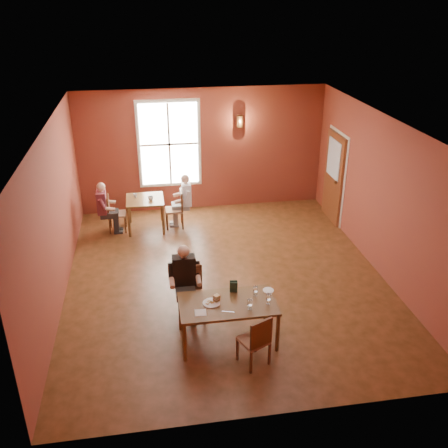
{
  "coord_description": "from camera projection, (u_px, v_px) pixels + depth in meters",
  "views": [
    {
      "loc": [
        -1.36,
        -8.18,
        5.08
      ],
      "look_at": [
        0.0,
        0.2,
        1.05
      ],
      "focal_mm": 40.0,
      "sensor_mm": 36.0,
      "label": 1
    }
  ],
  "objects": [
    {
      "name": "sandwich",
      "position": [
        217.0,
        299.0,
        7.66
      ],
      "size": [
        0.12,
        0.11,
        0.1
      ],
      "primitive_type": "cube",
      "rotation": [
        0.0,
        0.0,
        0.56
      ],
      "color": "tan",
      "rests_on": "main_table"
    },
    {
      "name": "chair_diner_main",
      "position": [
        191.0,
        295.0,
        8.27
      ],
      "size": [
        0.41,
        0.41,
        0.93
      ],
      "primitive_type": null,
      "rotation": [
        0.0,
        0.0,
        3.14
      ],
      "color": "brown",
      "rests_on": "ground"
    },
    {
      "name": "door",
      "position": [
        333.0,
        178.0,
        11.7
      ],
      "size": [
        0.12,
        1.04,
        2.1
      ],
      "primitive_type": "cube",
      "color": "maroon",
      "rests_on": "ground"
    },
    {
      "name": "diner_maroon",
      "position": [
        115.0,
        207.0,
        11.29
      ],
      "size": [
        0.47,
        0.47,
        1.18
      ],
      "primitive_type": null,
      "rotation": [
        0.0,
        0.0,
        -1.57
      ],
      "color": "maroon",
      "rests_on": "ground"
    },
    {
      "name": "ceiling",
      "position": [
        226.0,
        124.0,
        8.38
      ],
      "size": [
        6.0,
        7.0,
        0.04
      ],
      "primitive_type": "cube",
      "color": "white",
      "rests_on": "wall_back"
    },
    {
      "name": "chair_diner_white",
      "position": [
        174.0,
        209.0,
        11.54
      ],
      "size": [
        0.39,
        0.39,
        0.88
      ],
      "primitive_type": null,
      "rotation": [
        0.0,
        0.0,
        1.57
      ],
      "color": "#5B2E19",
      "rests_on": "ground"
    },
    {
      "name": "menu_stand",
      "position": [
        234.0,
        287.0,
        7.89
      ],
      "size": [
        0.13,
        0.08,
        0.2
      ],
      "primitive_type": "cube",
      "rotation": [
        0.0,
        0.0,
        -0.15
      ],
      "color": "#1B3323",
      "rests_on": "main_table"
    },
    {
      "name": "ground",
      "position": [
        226.0,
        277.0,
        9.67
      ],
      "size": [
        6.0,
        7.0,
        0.01
      ],
      "primitive_type": "cube",
      "color": "brown",
      "rests_on": "ground"
    },
    {
      "name": "wall_right",
      "position": [
        381.0,
        196.0,
        9.46
      ],
      "size": [
        0.04,
        7.0,
        3.0
      ],
      "primitive_type": "cube",
      "color": "brown",
      "rests_on": "ground"
    },
    {
      "name": "chair_empty",
      "position": [
        254.0,
        339.0,
        7.3
      ],
      "size": [
        0.5,
        0.5,
        0.85
      ],
      "primitive_type": null,
      "rotation": [
        0.0,
        0.0,
        0.43
      ],
      "color": "brown",
      "rests_on": "ground"
    },
    {
      "name": "goblet_c",
      "position": [
        250.0,
        304.0,
        7.47
      ],
      "size": [
        0.09,
        0.09,
        0.19
      ],
      "primitive_type": null,
      "rotation": [
        0.0,
        0.0,
        0.3
      ],
      "color": "white",
      "rests_on": "main_table"
    },
    {
      "name": "diner_main",
      "position": [
        191.0,
        288.0,
        8.17
      ],
      "size": [
        0.5,
        0.5,
        1.24
      ],
      "primitive_type": null,
      "rotation": [
        0.0,
        0.0,
        3.14
      ],
      "color": "black",
      "rests_on": "ground"
    },
    {
      "name": "wall_front",
      "position": [
        274.0,
        322.0,
        5.91
      ],
      "size": [
        6.0,
        0.04,
        3.0
      ],
      "primitive_type": "cube",
      "color": "brown",
      "rests_on": "ground"
    },
    {
      "name": "side_plate",
      "position": [
        268.0,
        290.0,
        7.96
      ],
      "size": [
        0.18,
        0.18,
        0.01
      ],
      "primitive_type": "cylinder",
      "rotation": [
        0.0,
        0.0,
        -0.04
      ],
      "color": "white",
      "rests_on": "main_table"
    },
    {
      "name": "diner_white",
      "position": [
        175.0,
        203.0,
        11.48
      ],
      "size": [
        0.48,
        0.48,
        1.2
      ],
      "primitive_type": null,
      "rotation": [
        0.0,
        0.0,
        1.57
      ],
      "color": "white",
      "rests_on": "ground"
    },
    {
      "name": "window",
      "position": [
        169.0,
        144.0,
        11.9
      ],
      "size": [
        1.36,
        0.1,
        1.96
      ],
      "primitive_type": "cube",
      "color": "white",
      "rests_on": "wall_back"
    },
    {
      "name": "goblet_b",
      "position": [
        268.0,
        299.0,
        7.59
      ],
      "size": [
        0.08,
        0.08,
        0.19
      ],
      "primitive_type": null,
      "rotation": [
        0.0,
        0.0,
        0.03
      ],
      "color": "white",
      "rests_on": "main_table"
    },
    {
      "name": "cup_a",
      "position": [
        151.0,
        198.0,
        11.24
      ],
      "size": [
        0.15,
        0.15,
        0.09
      ],
      "primitive_type": "imported",
      "rotation": [
        0.0,
        0.0,
        0.43
      ],
      "color": "silver",
      "rests_on": "second_table"
    },
    {
      "name": "second_table",
      "position": [
        146.0,
        214.0,
        11.48
      ],
      "size": [
        0.84,
        0.84,
        0.74
      ],
      "primitive_type": null,
      "color": "brown",
      "rests_on": "ground"
    },
    {
      "name": "main_table",
      "position": [
        228.0,
        322.0,
        7.81
      ],
      "size": [
        1.5,
        0.84,
        0.7
      ],
      "primitive_type": null,
      "color": "brown",
      "rests_on": "ground"
    },
    {
      "name": "plate_food",
      "position": [
        211.0,
        303.0,
        7.63
      ],
      "size": [
        0.33,
        0.33,
        0.03
      ],
      "primitive_type": "cylinder",
      "rotation": [
        0.0,
        0.0,
        0.27
      ],
      "color": "white",
      "rests_on": "main_table"
    },
    {
      "name": "goblet_a",
      "position": [
        255.0,
        291.0,
        7.8
      ],
      "size": [
        0.07,
        0.07,
        0.18
      ],
      "primitive_type": null,
      "rotation": [
        0.0,
        0.0,
        0.0
      ],
      "color": "silver",
      "rests_on": "main_table"
    },
    {
      "name": "chair_diner_maroon",
      "position": [
        117.0,
        213.0,
        11.36
      ],
      "size": [
        0.38,
        0.38,
        0.86
      ],
      "primitive_type": null,
      "rotation": [
        0.0,
        0.0,
        -1.57
      ],
      "color": "brown",
      "rests_on": "ground"
    },
    {
      "name": "cup_b",
      "position": [
        135.0,
        195.0,
        11.4
      ],
      "size": [
        0.12,
        0.12,
        0.09
      ],
      "primitive_type": "imported",
      "rotation": [
        0.0,
        0.0,
        0.41
      ],
      "color": "silver",
      "rests_on": "second_table"
    },
    {
      "name": "wall_left",
      "position": [
        54.0,
        217.0,
        8.59
      ],
      "size": [
        0.04,
        7.0,
        3.0
      ],
      "primitive_type": "cube",
      "color": "brown",
      "rests_on": "ground"
    },
    {
      "name": "wall_sconce",
      "position": [
        240.0,
        121.0,
        11.89
      ],
      "size": [
        0.16,
        0.16,
        0.28
      ],
      "primitive_type": "cylinder",
      "color": "brown",
      "rests_on": "wall_back"
    },
    {
      "name": "napkin",
      "position": [
        200.0,
        313.0,
        7.42
      ],
      "size": [
        0.18,
        0.18,
        0.01
      ],
      "primitive_type": "cube",
      "rotation": [
        0.0,
        0.0,
        -0.06
      ],
      "color": "white",
      "rests_on": "main_table"
    },
    {
      "name": "wall_back",
      "position": [
        202.0,
        150.0,
        12.15
      ],
      "size": [
        6.0,
        0.04,
        3.0
      ],
      "primitive_type": "cube",
      "color": "brown",
      "rests_on": "ground"
    },
    {
      "name": "knife",
      "position": [
        228.0,
        312.0,
        7.45
      ],
      "size": [
        0.19,
        0.07,
        0.0
      ],
      "primitive_type": "cube",
      "rotation": [
        0.0,
        0.0,
        -0.28
      ],
      "color": "white",
      "rests_on": "main_table"
    }
  ]
}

